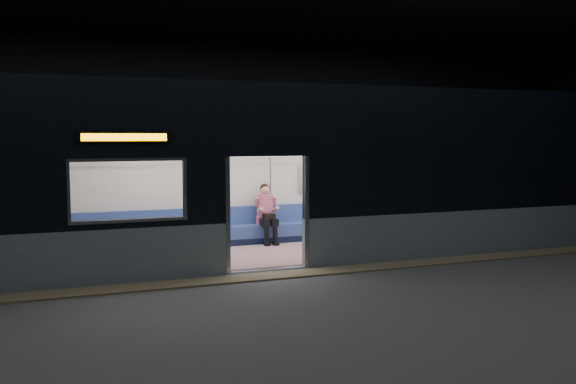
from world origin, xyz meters
TOP-DOWN VIEW (x-y plane):
  - station_floor at (0.00, 0.00)m, footprint 24.00×14.00m
  - station_envelope at (0.00, 0.00)m, footprint 24.00×14.00m
  - tactile_strip at (0.00, 0.55)m, footprint 22.80×0.50m
  - metro_car at (-0.00, 2.54)m, footprint 18.00×3.04m
  - passenger at (0.82, 3.55)m, footprint 0.37×0.65m
  - handbag at (0.82, 3.34)m, footprint 0.27×0.24m
  - transit_map at (2.21, 3.85)m, footprint 0.90×0.03m

SIDE VIEW (x-z plane):
  - station_floor at x=0.00m, z-range -0.01..0.00m
  - tactile_strip at x=0.00m, z-range 0.00..0.03m
  - handbag at x=0.82m, z-range 0.60..0.72m
  - passenger at x=0.82m, z-range 0.12..1.43m
  - transit_map at x=2.21m, z-range 1.15..1.73m
  - metro_car at x=0.00m, z-range 0.17..3.52m
  - station_envelope at x=0.00m, z-range 1.16..6.16m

